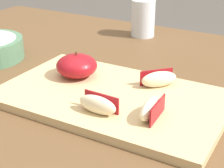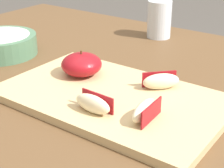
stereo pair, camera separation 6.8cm
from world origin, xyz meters
The scene contains 8 objects.
dining_table centered at (0.00, 0.00, 0.63)m, with size 1.37×0.87×0.73m.
cutting_board centered at (0.04, -0.09, 0.73)m, with size 0.43×0.26×0.02m.
apple_half_skin_up centered at (-0.07, -0.05, 0.76)m, with size 0.08×0.08×0.05m.
apple_wedge_middle centered at (0.14, -0.14, 0.76)m, with size 0.03×0.07×0.03m.
apple_wedge_near_knife centered at (0.05, -0.17, 0.76)m, with size 0.07×0.03×0.03m.
apple_wedge_back centered at (0.10, -0.02, 0.76)m, with size 0.07×0.07×0.03m.
ceramic_fruit_bowl centered at (-0.34, -0.04, 0.75)m, with size 0.18×0.18×0.05m.
drinking_glass_water centered at (-0.09, 0.32, 0.78)m, with size 0.07×0.07×0.10m.
Camera 2 is at (0.40, -0.59, 1.05)m, focal length 58.84 mm.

